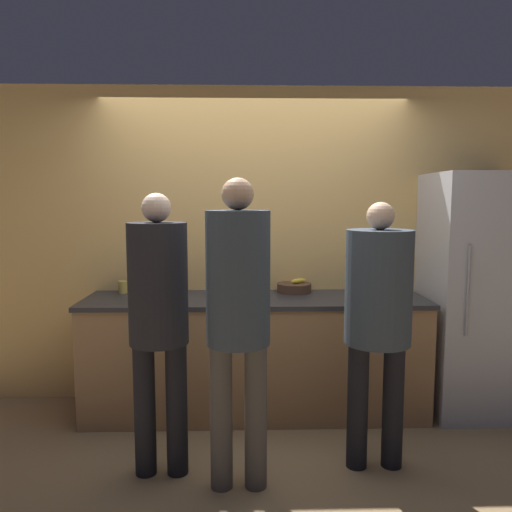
% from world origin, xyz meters
% --- Properties ---
extents(ground_plane, '(14.00, 14.00, 0.00)m').
position_xyz_m(ground_plane, '(0.00, 0.00, 0.00)').
color(ground_plane, '#8C704C').
extents(wall_back, '(5.20, 0.06, 2.60)m').
position_xyz_m(wall_back, '(0.00, 0.74, 1.30)').
color(wall_back, '#E0B266').
rests_on(wall_back, ground_plane).
extents(counter, '(2.64, 0.72, 0.92)m').
position_xyz_m(counter, '(0.00, 0.40, 0.46)').
color(counter, '#9E754C').
rests_on(counter, ground_plane).
extents(refrigerator, '(0.71, 0.72, 1.89)m').
position_xyz_m(refrigerator, '(1.72, 0.37, 0.94)').
color(refrigerator, '#B7B7BC').
rests_on(refrigerator, ground_plane).
extents(person_left, '(0.35, 0.35, 1.72)m').
position_xyz_m(person_left, '(-0.60, -0.51, 1.03)').
color(person_left, black).
rests_on(person_left, ground_plane).
extents(person_center, '(0.36, 0.36, 1.80)m').
position_xyz_m(person_center, '(-0.12, -0.67, 1.09)').
color(person_center, '#4C4742').
rests_on(person_center, ground_plane).
extents(person_right, '(0.41, 0.41, 1.67)m').
position_xyz_m(person_right, '(0.73, -0.46, 1.03)').
color(person_right, black).
rests_on(person_right, ground_plane).
extents(fruit_bowl, '(0.28, 0.28, 0.11)m').
position_xyz_m(fruit_bowl, '(0.33, 0.59, 0.96)').
color(fruit_bowl, '#4C3323').
rests_on(fruit_bowl, counter).
extents(utensil_crock, '(0.10, 0.10, 0.24)m').
position_xyz_m(utensil_crock, '(-0.61, 0.51, 1.00)').
color(utensil_crock, '#ADA393').
rests_on(utensil_crock, counter).
extents(bottle_clear, '(0.06, 0.06, 0.24)m').
position_xyz_m(bottle_clear, '(0.82, 0.30, 1.02)').
color(bottle_clear, silver).
rests_on(bottle_clear, counter).
extents(bottle_red, '(0.06, 0.06, 0.24)m').
position_xyz_m(bottle_red, '(-0.69, 0.59, 1.02)').
color(bottle_red, red).
rests_on(bottle_red, counter).
extents(cup_yellow, '(0.07, 0.07, 0.10)m').
position_xyz_m(cup_yellow, '(-1.07, 0.59, 0.97)').
color(cup_yellow, gold).
rests_on(cup_yellow, counter).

